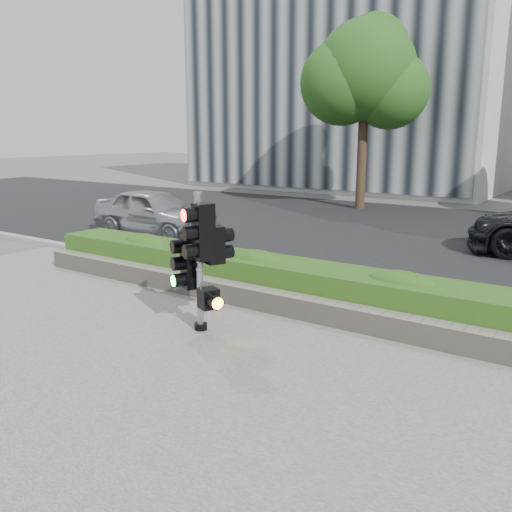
{
  "coord_description": "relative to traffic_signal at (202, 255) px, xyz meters",
  "views": [
    {
      "loc": [
        4.19,
        -5.22,
        2.86
      ],
      "look_at": [
        0.16,
        0.6,
        1.27
      ],
      "focal_mm": 38.0,
      "sensor_mm": 36.0,
      "label": 1
    }
  ],
  "objects": [
    {
      "name": "ground",
      "position": [
        0.77,
        -0.59,
        -1.16
      ],
      "size": [
        120.0,
        120.0,
        0.0
      ],
      "primitive_type": "plane",
      "color": "#51514C",
      "rests_on": "ground"
    },
    {
      "name": "sidewalk",
      "position": [
        0.77,
        -3.09,
        -1.14
      ],
      "size": [
        16.0,
        11.0,
        0.03
      ],
      "primitive_type": "cube",
      "color": "#9E9389",
      "rests_on": "ground"
    },
    {
      "name": "road",
      "position": [
        0.77,
        9.41,
        -1.15
      ],
      "size": [
        60.0,
        13.0,
        0.02
      ],
      "primitive_type": "cube",
      "color": "black",
      "rests_on": "ground"
    },
    {
      "name": "curb",
      "position": [
        0.77,
        2.56,
        -1.1
      ],
      "size": [
        60.0,
        0.25,
        0.12
      ],
      "primitive_type": "cube",
      "color": "gray",
      "rests_on": "ground"
    },
    {
      "name": "stone_wall",
      "position": [
        0.77,
        1.31,
        -0.96
      ],
      "size": [
        12.0,
        0.32,
        0.34
      ],
      "primitive_type": "cube",
      "color": "gray",
      "rests_on": "sidewalk"
    },
    {
      "name": "hedge",
      "position": [
        0.77,
        1.96,
        -0.79
      ],
      "size": [
        12.0,
        1.0,
        0.68
      ],
      "primitive_type": "cube",
      "color": "#538C2B",
      "rests_on": "sidewalk"
    },
    {
      "name": "building_left",
      "position": [
        -8.23,
        22.41,
        6.34
      ],
      "size": [
        16.0,
        9.0,
        15.0
      ],
      "primitive_type": "cube",
      "color": "#B7B7B2",
      "rests_on": "ground"
    },
    {
      "name": "tree_left",
      "position": [
        -3.74,
        13.97,
        3.89
      ],
      "size": [
        4.61,
        4.03,
        7.34
      ],
      "color": "black",
      "rests_on": "ground"
    },
    {
      "name": "traffic_signal",
      "position": [
        0.0,
        0.0,
        0.0
      ],
      "size": [
        0.76,
        0.64,
        2.04
      ],
      "rotation": [
        0.0,
        0.0,
        -0.42
      ],
      "color": "black",
      "rests_on": "sidewalk"
    },
    {
      "name": "car_silver",
      "position": [
        -6.15,
        5.17,
        -0.47
      ],
      "size": [
        3.94,
        1.61,
        1.34
      ],
      "primitive_type": "imported",
      "rotation": [
        0.0,
        0.0,
        1.56
      ],
      "color": "#A7AAAE",
      "rests_on": "road"
    }
  ]
}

